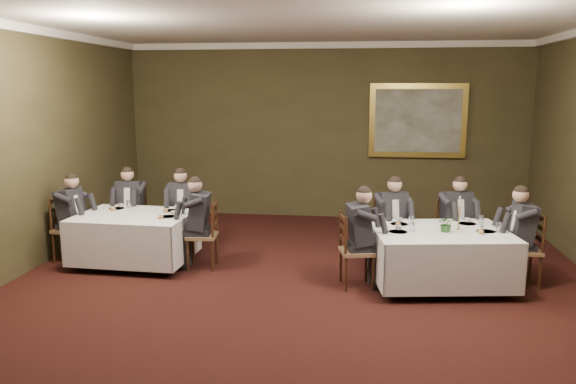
% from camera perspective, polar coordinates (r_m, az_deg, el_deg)
% --- Properties ---
extents(ground, '(10.00, 10.00, 0.00)m').
position_cam_1_polar(ground, '(6.91, 0.70, -11.79)').
color(ground, black).
rests_on(ground, ground).
extents(ceiling, '(8.00, 10.00, 0.10)m').
position_cam_1_polar(ceiling, '(6.45, 0.77, 18.34)').
color(ceiling, silver).
rests_on(ceiling, back_wall).
extents(back_wall, '(8.00, 0.10, 3.50)m').
position_cam_1_polar(back_wall, '(11.41, 3.75, 6.13)').
color(back_wall, '#38311C').
rests_on(back_wall, ground).
extents(crown_molding, '(8.00, 10.00, 0.12)m').
position_cam_1_polar(crown_molding, '(6.44, 0.77, 17.81)').
color(crown_molding, white).
rests_on(crown_molding, back_wall).
extents(table_main, '(1.96, 1.61, 0.67)m').
position_cam_1_polar(table_main, '(7.80, 15.17, -6.03)').
color(table_main, '#321B0D').
rests_on(table_main, ground).
extents(table_second, '(1.73, 1.34, 0.67)m').
position_cam_1_polar(table_second, '(8.76, -15.28, -4.21)').
color(table_second, '#321B0D').
rests_on(table_second, ground).
extents(chair_main_backleft, '(0.56, 0.55, 1.00)m').
position_cam_1_polar(chair_main_backleft, '(8.58, 10.32, -5.46)').
color(chair_main_backleft, olive).
rests_on(chair_main_backleft, ground).
extents(diner_main_backleft, '(0.54, 0.59, 1.35)m').
position_cam_1_polar(diner_main_backleft, '(8.51, 10.40, -4.00)').
color(diner_main_backleft, black).
rests_on(diner_main_backleft, chair_main_backleft).
extents(chair_main_backright, '(0.56, 0.55, 1.00)m').
position_cam_1_polar(chair_main_backright, '(8.82, 16.44, -5.29)').
color(chair_main_backright, olive).
rests_on(chair_main_backright, ground).
extents(diner_main_backright, '(0.54, 0.59, 1.35)m').
position_cam_1_polar(diner_main_backright, '(8.75, 16.55, -3.87)').
color(diner_main_backright, black).
rests_on(diner_main_backright, chair_main_backright).
extents(chair_main_endleft, '(0.51, 0.52, 1.00)m').
position_cam_1_polar(chair_main_endleft, '(7.61, 6.88, -7.45)').
color(chair_main_endleft, olive).
rests_on(chair_main_endleft, ground).
extents(diner_main_endleft, '(0.56, 0.50, 1.35)m').
position_cam_1_polar(diner_main_endleft, '(7.55, 7.00, -5.79)').
color(diner_main_endleft, black).
rests_on(diner_main_endleft, chair_main_endleft).
extents(chair_main_endright, '(0.44, 0.46, 1.00)m').
position_cam_1_polar(chair_main_endright, '(8.23, 22.71, -6.82)').
color(chair_main_endright, olive).
rests_on(chair_main_endright, ground).
extents(diner_main_endright, '(0.50, 0.43, 1.35)m').
position_cam_1_polar(diner_main_endright, '(8.17, 22.75, -5.29)').
color(diner_main_endright, black).
rests_on(diner_main_endright, chair_main_endright).
extents(chair_sec_backleft, '(0.45, 0.43, 1.00)m').
position_cam_1_polar(chair_sec_backleft, '(9.75, -15.53, -3.74)').
color(chair_sec_backleft, olive).
rests_on(chair_sec_backleft, ground).
extents(diner_sec_backleft, '(0.43, 0.49, 1.35)m').
position_cam_1_polar(diner_sec_backleft, '(9.68, -15.62, -2.45)').
color(diner_sec_backleft, black).
rests_on(diner_sec_backleft, chair_sec_backleft).
extents(chair_sec_backright, '(0.47, 0.45, 1.00)m').
position_cam_1_polar(chair_sec_backright, '(9.40, -10.54, -4.05)').
color(chair_sec_backright, olive).
rests_on(chair_sec_backright, ground).
extents(diner_sec_backright, '(0.44, 0.51, 1.35)m').
position_cam_1_polar(diner_sec_backright, '(9.34, -10.60, -2.71)').
color(diner_sec_backright, black).
rests_on(diner_sec_backright, chair_sec_backright).
extents(chair_sec_endright, '(0.46, 0.48, 1.00)m').
position_cam_1_polar(chair_sec_endright, '(8.42, -8.61, -5.71)').
color(chair_sec_endright, olive).
rests_on(chair_sec_endright, ground).
extents(diner_sec_endright, '(0.52, 0.45, 1.35)m').
position_cam_1_polar(diner_sec_endright, '(8.36, -8.73, -4.21)').
color(diner_sec_endright, black).
rests_on(diner_sec_endright, chair_sec_endright).
extents(chair_sec_endleft, '(0.45, 0.47, 1.00)m').
position_cam_1_polar(chair_sec_endleft, '(9.30, -21.21, -4.77)').
color(chair_sec_endleft, olive).
rests_on(chair_sec_endleft, ground).
extents(diner_sec_endleft, '(0.51, 0.44, 1.35)m').
position_cam_1_polar(diner_sec_endleft, '(9.24, -21.25, -3.41)').
color(diner_sec_endleft, black).
rests_on(diner_sec_endleft, chair_sec_endleft).
extents(centerpiece, '(0.22, 0.19, 0.24)m').
position_cam_1_polar(centerpiece, '(7.64, 15.81, -3.01)').
color(centerpiece, '#2D5926').
rests_on(centerpiece, table_main).
extents(candlestick, '(0.07, 0.07, 0.47)m').
position_cam_1_polar(candlestick, '(7.80, 16.98, -2.43)').
color(candlestick, gold).
rests_on(candlestick, table_main).
extents(place_setting_table_main, '(0.33, 0.31, 0.14)m').
position_cam_1_polar(place_setting_table_main, '(7.97, 11.59, -2.94)').
color(place_setting_table_main, white).
rests_on(place_setting_table_main, table_main).
extents(place_setting_table_second, '(0.33, 0.31, 0.14)m').
position_cam_1_polar(place_setting_table_second, '(9.19, -16.66, -1.38)').
color(place_setting_table_second, white).
rests_on(place_setting_table_second, table_second).
extents(painting, '(1.87, 0.09, 1.44)m').
position_cam_1_polar(painting, '(11.35, 13.03, 7.07)').
color(painting, '#E7C554').
rests_on(painting, back_wall).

